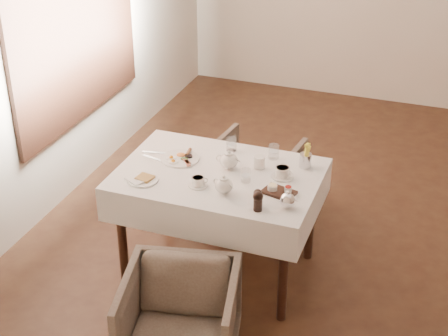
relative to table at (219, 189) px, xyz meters
name	(u,v)px	position (x,y,z in m)	size (l,w,h in m)	color
table	(219,189)	(0.00, 0.00, 0.00)	(1.28, 0.88, 0.75)	black
armchair_near	(180,321)	(0.10, -0.88, -0.35)	(0.63, 0.64, 0.59)	#4A3E36
armchair_far	(254,178)	(-0.01, 0.79, -0.35)	(0.62, 0.64, 0.58)	#4A3E36
breakfast_plate	(180,158)	(-0.30, 0.09, 0.13)	(0.25, 0.25, 0.03)	white
side_plate	(141,180)	(-0.42, -0.26, 0.13)	(0.21, 0.19, 0.02)	white
teapot_centre	(229,159)	(0.04, 0.08, 0.18)	(0.16, 0.12, 0.13)	white
teapot_front	(224,184)	(0.12, -0.22, 0.18)	(0.15, 0.11, 0.12)	white
creamer	(260,162)	(0.22, 0.15, 0.16)	(0.07, 0.07, 0.08)	white
teacup_near	(198,182)	(-0.06, -0.19, 0.14)	(0.12, 0.12, 0.06)	white
teacup_far	(282,173)	(0.39, 0.09, 0.15)	(0.14, 0.14, 0.07)	white
glass_left	(232,144)	(-0.02, 0.32, 0.17)	(0.07, 0.07, 0.10)	silver
glass_mid	(246,175)	(0.20, -0.04, 0.16)	(0.06, 0.06, 0.09)	silver
glass_right	(274,152)	(0.27, 0.31, 0.17)	(0.07, 0.07, 0.10)	silver
condiment_board	(279,191)	(0.43, -0.11, 0.13)	(0.22, 0.17, 0.05)	black
pepper_mill_left	(258,197)	(0.35, -0.27, 0.17)	(0.05, 0.05, 0.10)	black
pepper_mill_right	(258,201)	(0.37, -0.33, 0.18)	(0.06, 0.06, 0.12)	black
silver_pot	(288,199)	(0.52, -0.25, 0.17)	(0.11, 0.09, 0.12)	white
fries_cup	(306,157)	(0.50, 0.27, 0.19)	(0.08, 0.08, 0.17)	silver
cutlery_fork	(158,153)	(-0.48, 0.12, 0.12)	(0.02, 0.21, 0.00)	silver
cutlery_knife	(154,159)	(-0.46, 0.03, 0.12)	(0.02, 0.20, 0.00)	silver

